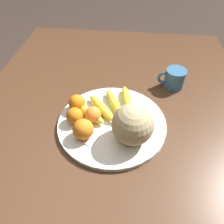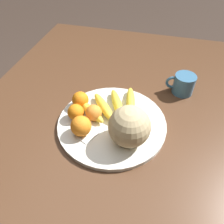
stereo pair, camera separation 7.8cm
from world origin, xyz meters
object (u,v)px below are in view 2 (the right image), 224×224
object	(u,v)px
produce_tag	(92,134)
melon	(129,126)
kitchen_table	(113,126)
fruit_bowl	(112,123)
orange_front_right	(94,113)
orange_front_left	(76,112)
orange_back_left	(81,126)
banana_bunch	(111,106)
ceramic_mug	(183,84)
orange_mid_center	(80,100)

from	to	relation	value
produce_tag	melon	bearing A→B (deg)	119.95
kitchen_table	produce_tag	world-z (taller)	produce_tag
fruit_bowl	orange_front_right	xyz separation A→B (m)	(0.00, -0.07, 0.04)
produce_tag	orange_front_left	bearing A→B (deg)	-101.89
kitchen_table	orange_front_left	xyz separation A→B (m)	(0.08, -0.12, 0.12)
fruit_bowl	produce_tag	bearing A→B (deg)	-33.32
orange_front_left	orange_back_left	world-z (taller)	orange_back_left
banana_bunch	orange_front_right	xyz separation A→B (m)	(0.06, -0.05, 0.01)
orange_front_left	produce_tag	size ratio (longest dim) A/B	0.66
melon	orange_front_left	bearing A→B (deg)	-104.63
produce_tag	ceramic_mug	world-z (taller)	ceramic_mug
fruit_bowl	ceramic_mug	size ratio (longest dim) A/B	3.29
kitchen_table	orange_back_left	world-z (taller)	orange_back_left
orange_front_left	orange_mid_center	xyz separation A→B (m)	(-0.07, -0.01, 0.00)
banana_bunch	orange_back_left	bearing A→B (deg)	121.22
orange_front_left	produce_tag	distance (m)	0.11
banana_bunch	orange_front_left	distance (m)	0.14
fruit_bowl	orange_front_left	world-z (taller)	orange_front_left
orange_back_left	produce_tag	xyz separation A→B (m)	(-0.00, 0.04, -0.03)
orange_front_right	orange_front_left	bearing A→B (deg)	-78.30
fruit_bowl	produce_tag	xyz separation A→B (m)	(0.08, -0.05, 0.01)
orange_front_left	melon	bearing A→B (deg)	75.37
fruit_bowl	orange_back_left	bearing A→B (deg)	-48.47
orange_front_left	orange_front_right	bearing A→B (deg)	101.70
kitchen_table	orange_mid_center	xyz separation A→B (m)	(0.01, -0.13, 0.13)
melon	orange_front_left	size ratio (longest dim) A/B	2.29
fruit_bowl	orange_front_left	xyz separation A→B (m)	(0.01, -0.13, 0.04)
fruit_bowl	orange_front_left	distance (m)	0.14
orange_back_left	melon	bearing A→B (deg)	93.40
kitchen_table	ceramic_mug	world-z (taller)	ceramic_mug
orange_front_right	ceramic_mug	bearing A→B (deg)	129.76
orange_front_right	orange_mid_center	world-z (taller)	orange_mid_center
produce_tag	ceramic_mug	bearing A→B (deg)	164.60
ceramic_mug	orange_front_right	bearing A→B (deg)	-50.24
banana_bunch	orange_mid_center	world-z (taller)	orange_mid_center
banana_bunch	produce_tag	world-z (taller)	banana_bunch
kitchen_table	banana_bunch	distance (m)	0.11
melon	orange_front_right	bearing A→B (deg)	-115.21
ceramic_mug	orange_back_left	bearing A→B (deg)	-44.59
orange_front_left	orange_back_left	distance (m)	0.08
orange_back_left	fruit_bowl	bearing A→B (deg)	131.53
orange_front_right	ceramic_mug	world-z (taller)	ceramic_mug
fruit_bowl	kitchen_table	bearing A→B (deg)	-169.83
banana_bunch	orange_front_right	size ratio (longest dim) A/B	4.04
banana_bunch	orange_back_left	size ratio (longest dim) A/B	3.39
fruit_bowl	melon	world-z (taller)	melon
melon	banana_bunch	xyz separation A→B (m)	(-0.13, -0.10, -0.05)
fruit_bowl	orange_mid_center	bearing A→B (deg)	-110.34
melon	orange_front_left	distance (m)	0.22
ceramic_mug	produce_tag	bearing A→B (deg)	-41.24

